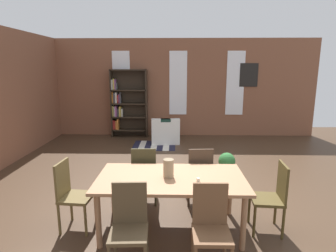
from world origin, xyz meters
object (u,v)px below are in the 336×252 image
object	(u,v)px
bookshelf_tall	(126,103)
dining_table	(171,182)
dining_chair_head_right	(273,195)
armchair_white	(165,133)
vase_on_table	(168,168)
dining_chair_near_right	(211,226)
dining_chair_far_right	(199,174)
potted_plant_by_shelf	(227,163)
dining_chair_near_left	(129,225)
dining_chair_head_left	(71,193)
dining_chair_far_left	(144,173)

from	to	relation	value
bookshelf_tall	dining_table	bearing A→B (deg)	-74.27
dining_chair_head_right	armchair_white	size ratio (longest dim) A/B	1.09
vase_on_table	dining_chair_near_right	xyz separation A→B (m)	(0.47, -0.75, -0.36)
dining_table	armchair_white	xyz separation A→B (m)	(-0.23, 4.55, -0.40)
dining_chair_far_right	potted_plant_by_shelf	world-z (taller)	dining_chair_far_right
dining_table	dining_chair_near_left	size ratio (longest dim) A/B	2.04
dining_chair_far_right	dining_chair_head_left	distance (m)	1.93
vase_on_table	dining_chair_near_left	distance (m)	0.93
dining_chair_far_right	bookshelf_tall	distance (m)	4.93
dining_chair_near_right	dining_chair_near_left	distance (m)	0.88
vase_on_table	dining_chair_near_left	xyz separation A→B (m)	(-0.41, -0.75, -0.36)
dining_chair_far_right	dining_chair_head_left	bearing A→B (deg)	-157.44
dining_chair_near_right	dining_chair_head_right	size ratio (longest dim) A/B	1.00
dining_table	dining_chair_far_left	world-z (taller)	dining_chair_far_left
dining_table	dining_chair_head_left	distance (m)	1.35
dining_chair_far_left	armchair_white	bearing A→B (deg)	86.94
vase_on_table	dining_chair_far_left	distance (m)	0.92
dining_table	vase_on_table	distance (m)	0.20
dining_chair_head_right	dining_chair_head_left	xyz separation A→B (m)	(-2.69, 0.01, 0.00)
dining_table	dining_chair_near_right	xyz separation A→B (m)	(0.44, -0.75, -0.17)
dining_chair_near_right	dining_chair_head_right	world-z (taller)	same
dining_chair_head_right	dining_chair_head_left	size ratio (longest dim) A/B	1.00
dining_chair_near_right	potted_plant_by_shelf	distance (m)	2.81
dining_chair_near_right	potted_plant_by_shelf	size ratio (longest dim) A/B	1.99
dining_chair_far_right	armchair_white	bearing A→B (deg)	100.07
dining_table	bookshelf_tall	size ratio (longest dim) A/B	0.92
vase_on_table	dining_chair_head_left	world-z (taller)	vase_on_table
dining_chair_far_left	dining_chair_head_right	world-z (taller)	same
dining_table	armchair_white	world-z (taller)	dining_table
dining_chair_head_left	armchair_white	distance (m)	4.68
dining_table	dining_chair_near_right	distance (m)	0.88
dining_table	dining_chair_near_left	xyz separation A→B (m)	(-0.44, -0.75, -0.17)
dining_chair_head_left	bookshelf_tall	size ratio (longest dim) A/B	0.45
dining_chair_head_left	armchair_white	bearing A→B (deg)	76.24
dining_chair_far_right	bookshelf_tall	size ratio (longest dim) A/B	0.45
vase_on_table	dining_chair_near_right	world-z (taller)	vase_on_table
bookshelf_tall	potted_plant_by_shelf	world-z (taller)	bookshelf_tall
dining_chair_far_left	dining_chair_head_right	size ratio (longest dim) A/B	1.00
dining_chair_near_left	dining_chair_far_right	bearing A→B (deg)	59.46
dining_chair_far_right	dining_chair_near_left	distance (m)	1.74
dining_chair_far_left	dining_chair_head_left	bearing A→B (deg)	-140.78
dining_chair_far_right	potted_plant_by_shelf	bearing A→B (deg)	61.40
dining_chair_head_right	dining_chair_near_left	bearing A→B (deg)	-157.41
dining_table	potted_plant_by_shelf	xyz separation A→B (m)	(1.11, 1.97, -0.42)
dining_chair_near_right	dining_chair_near_left	size ratio (longest dim) A/B	1.00
potted_plant_by_shelf	dining_table	bearing A→B (deg)	-119.36
dining_chair_head_right	dining_chair_head_left	bearing A→B (deg)	179.76
dining_table	bookshelf_tall	distance (m)	5.48
dining_chair_far_left	dining_chair_head_left	xyz separation A→B (m)	(-0.91, -0.74, 0.00)
dining_chair_far_right	dining_chair_near_right	bearing A→B (deg)	-90.23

